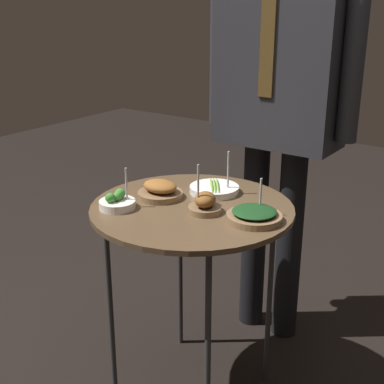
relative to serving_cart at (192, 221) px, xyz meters
name	(u,v)px	position (x,y,z in m)	size (l,w,h in m)	color
serving_cart	(192,221)	(0.00, 0.00, 0.00)	(0.69, 0.69, 0.76)	brown
bowl_roast_back_left	(161,190)	(-0.14, 0.00, 0.08)	(0.16, 0.16, 0.06)	brown
bowl_roast_near_rim	(205,204)	(0.07, -0.02, 0.08)	(0.11, 0.11, 0.17)	brown
bowl_spinach_mid_left	(254,215)	(0.24, 0.01, 0.07)	(0.18, 0.18, 0.13)	brown
bowl_asparagus_back_right	(214,189)	(-0.01, 0.15, 0.07)	(0.18, 0.18, 0.16)	white
bowl_broccoli_front_right	(117,202)	(-0.19, -0.16, 0.08)	(0.12, 0.12, 0.14)	silver
waiter_figure	(280,84)	(0.04, 0.54, 0.40)	(0.65, 0.24, 1.75)	black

